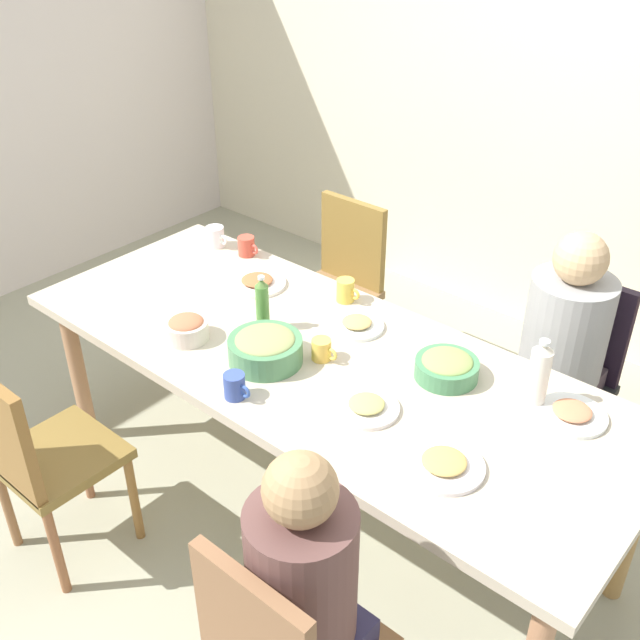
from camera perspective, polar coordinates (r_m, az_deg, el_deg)
The scene contains 23 objects.
ground_plane at distance 3.24m, azimuth 0.00°, elevation -13.86°, with size 6.32×6.32×0.00m, color #A3A288.
wall_back at distance 4.06m, azimuth 18.85°, elevation 15.77°, with size 5.51×0.12×2.60m, color beige.
dining_table at distance 2.78m, azimuth 0.00°, elevation -3.88°, with size 2.41×0.94×0.76m.
chair_0 at distance 3.76m, azimuth 1.51°, elevation 3.17°, with size 0.40×0.40×0.90m.
chair_1 at distance 2.88m, azimuth -20.83°, elevation -9.47°, with size 0.40×0.40×0.90m.
chair_2 at distance 3.25m, azimuth 18.16°, elevation -3.67°, with size 0.40×0.40×0.90m.
person_2 at distance 3.07m, azimuth 18.05°, elevation -1.48°, with size 0.33×0.33×1.16m.
person_3 at distance 2.08m, azimuth -1.13°, elevation -19.83°, with size 0.30×0.30×1.15m.
plate_0 at distance 2.30m, azimuth 9.44°, elevation -10.80°, with size 0.25×0.25×0.04m.
plate_1 at distance 2.48m, azimuth 3.56°, elevation -6.61°, with size 0.22×0.22×0.04m.
plate_2 at distance 3.19m, azimuth -4.81°, elevation 2.88°, with size 0.24×0.24×0.04m.
plate_3 at distance 2.89m, azimuth 2.83°, elevation -0.36°, with size 0.21×0.21×0.04m.
plate_4 at distance 2.58m, azimuth 18.64°, elevation -6.79°, with size 0.23×0.23×0.04m.
bowl_0 at distance 2.85m, azimuth -10.14°, elevation -0.62°, with size 0.16×0.16×0.09m.
bowl_1 at distance 2.64m, azimuth 9.65°, elevation -3.54°, with size 0.22×0.22×0.09m.
bowl_2 at distance 2.68m, azimuth -4.19°, elevation -2.15°, with size 0.27×0.27×0.11m.
cup_0 at distance 3.05m, azimuth 1.99°, elevation 2.26°, with size 0.11×0.07×0.10m.
cup_1 at distance 3.43m, azimuth -5.61°, elevation 5.62°, with size 0.11×0.08×0.09m.
cup_2 at distance 2.70m, azimuth 0.16°, elevation -2.28°, with size 0.11×0.07×0.08m.
cup_3 at distance 2.53m, azimuth -6.50°, elevation -5.03°, with size 0.11×0.07×0.09m.
cup_4 at distance 3.53m, azimuth -7.98°, elevation 6.32°, with size 0.12×0.08×0.10m.
bottle_0 at distance 2.54m, azimuth 16.35°, elevation -4.02°, with size 0.07×0.07×0.25m.
bottle_1 at distance 2.84m, azimuth -4.42°, elevation 1.20°, with size 0.05×0.05×0.23m.
Camera 1 is at (1.47, -1.71, 2.32)m, focal length 41.94 mm.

